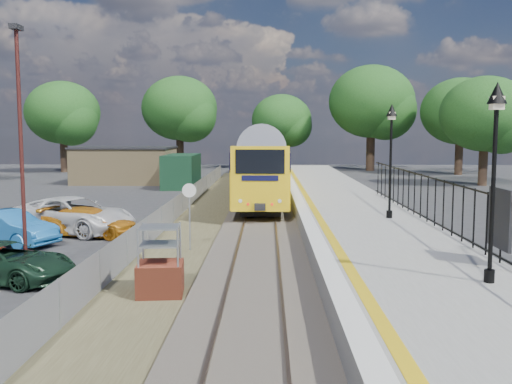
{
  "coord_description": "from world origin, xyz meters",
  "views": [
    {
      "loc": [
        0.36,
        -17.03,
        4.37
      ],
      "look_at": [
        -0.11,
        5.49,
        2.0
      ],
      "focal_mm": 40.0,
      "sensor_mm": 36.0,
      "label": 1
    }
  ],
  "objects_px": {
    "train": "(264,157)",
    "carpark_lamp": "(21,136)",
    "car_blue": "(8,228)",
    "car_yellow": "(90,222)",
    "victorian_lamp_south": "(495,135)",
    "speed_sign": "(189,206)",
    "victorian_lamp_north": "(391,134)",
    "car_green": "(5,262)",
    "brick_plinth": "(160,262)",
    "car_white": "(73,215)"
  },
  "relations": [
    {
      "from": "car_blue",
      "to": "car_yellow",
      "type": "height_order",
      "value": "car_blue"
    },
    {
      "from": "carpark_lamp",
      "to": "car_blue",
      "type": "xyz_separation_m",
      "value": [
        -2.65,
        4.6,
        -3.57
      ]
    },
    {
      "from": "victorian_lamp_south",
      "to": "car_yellow",
      "type": "height_order",
      "value": "victorian_lamp_south"
    },
    {
      "from": "brick_plinth",
      "to": "car_white",
      "type": "bearing_deg",
      "value": 120.46
    },
    {
      "from": "speed_sign",
      "to": "car_yellow",
      "type": "distance_m",
      "value": 5.62
    },
    {
      "from": "train",
      "to": "brick_plinth",
      "type": "relative_size",
      "value": 21.22
    },
    {
      "from": "speed_sign",
      "to": "car_green",
      "type": "relative_size",
      "value": 0.6
    },
    {
      "from": "car_blue",
      "to": "train",
      "type": "bearing_deg",
      "value": 1.42
    },
    {
      "from": "car_green",
      "to": "car_blue",
      "type": "height_order",
      "value": "car_blue"
    },
    {
      "from": "car_yellow",
      "to": "victorian_lamp_north",
      "type": "bearing_deg",
      "value": -79.41
    },
    {
      "from": "victorian_lamp_north",
      "to": "speed_sign",
      "type": "distance_m",
      "value": 8.6
    },
    {
      "from": "victorian_lamp_north",
      "to": "car_blue",
      "type": "bearing_deg",
      "value": -174.5
    },
    {
      "from": "victorian_lamp_south",
      "to": "speed_sign",
      "type": "relative_size",
      "value": 1.83
    },
    {
      "from": "train",
      "to": "car_blue",
      "type": "relative_size",
      "value": 9.9
    },
    {
      "from": "victorian_lamp_north",
      "to": "car_green",
      "type": "bearing_deg",
      "value": -151.65
    },
    {
      "from": "brick_plinth",
      "to": "victorian_lamp_south",
      "type": "bearing_deg",
      "value": -12.36
    },
    {
      "from": "victorian_lamp_south",
      "to": "car_green",
      "type": "height_order",
      "value": "victorian_lamp_south"
    },
    {
      "from": "train",
      "to": "car_blue",
      "type": "bearing_deg",
      "value": -111.41
    },
    {
      "from": "speed_sign",
      "to": "car_white",
      "type": "bearing_deg",
      "value": 140.32
    },
    {
      "from": "victorian_lamp_south",
      "to": "car_green",
      "type": "bearing_deg",
      "value": 166.11
    },
    {
      "from": "train",
      "to": "car_green",
      "type": "xyz_separation_m",
      "value": [
        -7.35,
        -30.13,
        -1.76
      ]
    },
    {
      "from": "car_green",
      "to": "brick_plinth",
      "type": "bearing_deg",
      "value": -91.04
    },
    {
      "from": "speed_sign",
      "to": "car_blue",
      "type": "height_order",
      "value": "speed_sign"
    },
    {
      "from": "victorian_lamp_south",
      "to": "train",
      "type": "xyz_separation_m",
      "value": [
        -5.5,
        33.3,
        -1.96
      ]
    },
    {
      "from": "train",
      "to": "car_blue",
      "type": "xyz_separation_m",
      "value": [
        -9.71,
        -24.75,
        -1.66
      ]
    },
    {
      "from": "car_white",
      "to": "car_blue",
      "type": "bearing_deg",
      "value": 171.83
    },
    {
      "from": "victorian_lamp_north",
      "to": "speed_sign",
      "type": "relative_size",
      "value": 1.83
    },
    {
      "from": "train",
      "to": "brick_plinth",
      "type": "xyz_separation_m",
      "value": [
        -2.5,
        -31.55,
        -1.42
      ]
    },
    {
      "from": "victorian_lamp_south",
      "to": "car_white",
      "type": "distance_m",
      "value": 18.0
    },
    {
      "from": "speed_sign",
      "to": "carpark_lamp",
      "type": "xyz_separation_m",
      "value": [
        -4.56,
        -3.55,
        2.57
      ]
    },
    {
      "from": "speed_sign",
      "to": "car_blue",
      "type": "xyz_separation_m",
      "value": [
        -7.21,
        1.05,
        -1.0
      ]
    },
    {
      "from": "train",
      "to": "victorian_lamp_north",
      "type": "bearing_deg",
      "value": -77.19
    },
    {
      "from": "car_green",
      "to": "car_white",
      "type": "relative_size",
      "value": 0.74
    },
    {
      "from": "brick_plinth",
      "to": "car_blue",
      "type": "relative_size",
      "value": 0.47
    },
    {
      "from": "train",
      "to": "car_white",
      "type": "bearing_deg",
      "value": -110.16
    },
    {
      "from": "car_green",
      "to": "car_white",
      "type": "height_order",
      "value": "car_white"
    },
    {
      "from": "carpark_lamp",
      "to": "car_yellow",
      "type": "xyz_separation_m",
      "value": [
        -0.08,
        6.55,
        -3.65
      ]
    },
    {
      "from": "car_blue",
      "to": "car_yellow",
      "type": "bearing_deg",
      "value": -30.03
    },
    {
      "from": "victorian_lamp_south",
      "to": "train",
      "type": "height_order",
      "value": "victorian_lamp_south"
    },
    {
      "from": "train",
      "to": "carpark_lamp",
      "type": "distance_m",
      "value": 30.25
    },
    {
      "from": "victorian_lamp_south",
      "to": "speed_sign",
      "type": "distance_m",
      "value": 11.27
    },
    {
      "from": "brick_plinth",
      "to": "carpark_lamp",
      "type": "relative_size",
      "value": 0.26
    },
    {
      "from": "victorian_lamp_south",
      "to": "car_white",
      "type": "relative_size",
      "value": 0.82
    },
    {
      "from": "car_green",
      "to": "carpark_lamp",
      "type": "bearing_deg",
      "value": -5.12
    },
    {
      "from": "carpark_lamp",
      "to": "car_yellow",
      "type": "distance_m",
      "value": 7.5
    },
    {
      "from": "victorian_lamp_north",
      "to": "brick_plinth",
      "type": "relative_size",
      "value": 2.39
    },
    {
      "from": "brick_plinth",
      "to": "carpark_lamp",
      "type": "height_order",
      "value": "carpark_lamp"
    },
    {
      "from": "car_blue",
      "to": "car_yellow",
      "type": "xyz_separation_m",
      "value": [
        2.57,
        1.95,
        -0.07
      ]
    },
    {
      "from": "brick_plinth",
      "to": "car_yellow",
      "type": "bearing_deg",
      "value": 117.9
    },
    {
      "from": "car_yellow",
      "to": "brick_plinth",
      "type": "bearing_deg",
      "value": -139.2
    }
  ]
}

